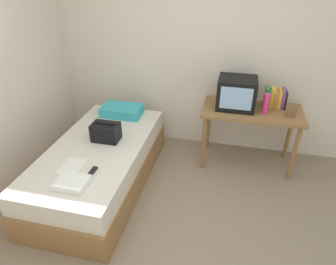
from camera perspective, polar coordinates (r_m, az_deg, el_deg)
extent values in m
plane|color=#84705B|center=(2.84, 0.43, -22.47)|extent=(8.00, 8.00, 0.00)
cube|color=beige|center=(3.82, 7.55, 15.51)|extent=(5.20, 0.10, 2.60)
cube|color=olive|center=(3.49, -12.93, -7.59)|extent=(1.00, 2.00, 0.31)
cube|color=beige|center=(3.34, -13.45, -3.99)|extent=(0.97, 1.94, 0.22)
cube|color=olive|center=(3.60, 16.20, 4.14)|extent=(1.16, 0.60, 0.04)
cylinder|color=olive|center=(3.57, 7.07, -2.04)|extent=(0.05, 0.05, 0.72)
cylinder|color=olive|center=(3.64, 23.53, -3.92)|extent=(0.05, 0.05, 0.72)
cylinder|color=olive|center=(3.98, 7.95, 1.56)|extent=(0.05, 0.05, 0.72)
cylinder|color=olive|center=(4.05, 22.69, -0.18)|extent=(0.05, 0.05, 0.72)
cube|color=black|center=(3.52, 13.32, 7.56)|extent=(0.44, 0.38, 0.36)
cube|color=#8CB2E0|center=(3.34, 13.23, 6.48)|extent=(0.35, 0.01, 0.26)
cylinder|color=#E53372|center=(3.49, 18.69, 5.41)|extent=(0.08, 0.08, 0.24)
cube|color=#337F47|center=(3.67, 18.70, 6.66)|extent=(0.03, 0.16, 0.24)
cube|color=#337F47|center=(3.68, 19.15, 6.41)|extent=(0.03, 0.13, 0.21)
cube|color=gold|center=(3.68, 19.79, 6.52)|extent=(0.04, 0.13, 0.24)
cube|color=#CC7233|center=(3.70, 20.42, 6.18)|extent=(0.04, 0.16, 0.20)
cube|color=gold|center=(3.70, 21.02, 6.24)|extent=(0.03, 0.17, 0.22)
cube|color=#7A3D89|center=(3.70, 21.57, 6.27)|extent=(0.04, 0.17, 0.24)
cube|color=black|center=(3.71, 22.00, 6.02)|extent=(0.02, 0.17, 0.21)
cube|color=brown|center=(3.51, 23.00, 3.77)|extent=(0.11, 0.02, 0.13)
cube|color=#33A8B7|center=(3.85, -9.05, 4.27)|extent=(0.51, 0.32, 0.12)
cube|color=black|center=(3.31, -12.12, 0.10)|extent=(0.30, 0.20, 0.20)
cylinder|color=black|center=(3.25, -12.33, 1.85)|extent=(0.24, 0.02, 0.02)
cube|color=white|center=(3.01, -18.46, -6.43)|extent=(0.21, 0.29, 0.01)
cube|color=black|center=(2.88, -14.70, -7.50)|extent=(0.04, 0.16, 0.02)
cube|color=#B7B7BC|center=(3.51, -14.51, -0.06)|extent=(0.04, 0.14, 0.02)
cube|color=white|center=(2.76, -18.19, -9.38)|extent=(0.28, 0.22, 0.07)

